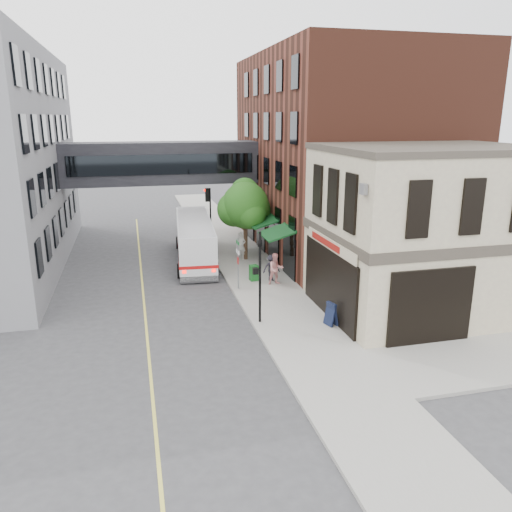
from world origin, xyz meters
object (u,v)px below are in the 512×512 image
bus (195,238)px  pedestrian_c (271,268)px  pedestrian_a (241,246)px  sandwich_board (331,314)px  newspaper_box (254,273)px  pedestrian_b (276,269)px

bus → pedestrian_c: (3.85, -6.10, -0.64)m
bus → pedestrian_c: size_ratio=6.64×
pedestrian_a → sandwich_board: 12.34m
pedestrian_c → newspaper_box: pedestrian_c is taller
bus → sandwich_board: 14.11m
pedestrian_c → newspaper_box: (-1.02, 0.32, -0.34)m
pedestrian_c → sandwich_board: 7.21m
sandwich_board → pedestrian_b: bearing=81.5°
bus → pedestrian_a: size_ratio=5.58×
pedestrian_b → newspaper_box: size_ratio=1.97×
bus → sandwich_board: bearing=-70.0°
pedestrian_a → newspaper_box: pedestrian_a is taller
bus → pedestrian_a: (3.07, -1.03, -0.49)m
pedestrian_a → newspaper_box: (-0.24, -4.74, -0.49)m
pedestrian_b → pedestrian_c: size_ratio=1.16×
pedestrian_b → newspaper_box: (-1.11, 1.00, -0.47)m
sandwich_board → pedestrian_a: bearing=81.9°
pedestrian_c → newspaper_box: bearing=160.1°
pedestrian_b → pedestrian_c: pedestrian_b is taller
pedestrian_c → bus: bearing=119.9°
pedestrian_b → sandwich_board: size_ratio=1.67×
bus → pedestrian_b: bearing=-59.8°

